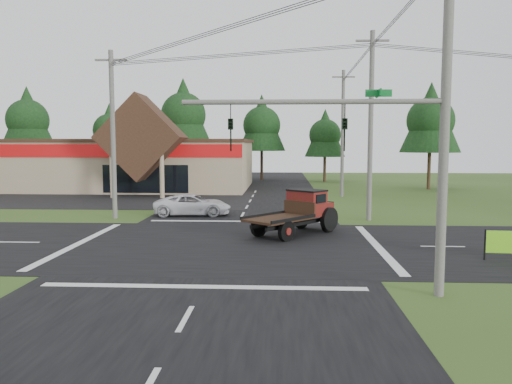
{
  "coord_description": "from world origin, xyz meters",
  "views": [
    {
      "loc": [
        2.57,
        -22.95,
        4.72
      ],
      "look_at": [
        1.24,
        3.13,
        2.2
      ],
      "focal_mm": 35.0,
      "sensor_mm": 36.0,
      "label": 1
    }
  ],
  "objects": [
    {
      "name": "parking_apron",
      "position": [
        -14.0,
        19.0,
        0.01
      ],
      "size": [
        28.0,
        14.0,
        0.02
      ],
      "primitive_type": "cube",
      "color": "black",
      "rests_on": "ground"
    },
    {
      "name": "tree_row_d",
      "position": [
        0.0,
        42.0,
        7.38
      ],
      "size": [
        6.16,
        6.16,
        11.11
      ],
      "color": "#332316",
      "rests_on": "ground"
    },
    {
      "name": "tree_row_b",
      "position": [
        -20.0,
        42.0,
        6.7
      ],
      "size": [
        5.6,
        5.6,
        10.1
      ],
      "color": "#332316",
      "rests_on": "ground"
    },
    {
      "name": "tree_row_c",
      "position": [
        -10.0,
        41.0,
        8.72
      ],
      "size": [
        7.28,
        7.28,
        13.13
      ],
      "color": "#332316",
      "rests_on": "ground"
    },
    {
      "name": "tree_side_ne",
      "position": [
        18.0,
        30.0,
        7.38
      ],
      "size": [
        6.16,
        6.16,
        11.11
      ],
      "color": "#332316",
      "rests_on": "ground"
    },
    {
      "name": "tree_row_e",
      "position": [
        8.0,
        40.0,
        6.03
      ],
      "size": [
        5.04,
        5.04,
        9.09
      ],
      "color": "#332316",
      "rests_on": "ground"
    },
    {
      "name": "cvs_building",
      "position": [
        -15.7,
        29.57,
        2.78
      ],
      "size": [
        30.4,
        18.2,
        9.19
      ],
      "color": "tan",
      "rests_on": "ground"
    },
    {
      "name": "utility_pole_n",
      "position": [
        8.0,
        22.0,
        5.74
      ],
      "size": [
        2.0,
        0.3,
        11.2
      ],
      "color": "#595651",
      "rests_on": "ground"
    },
    {
      "name": "road_ew",
      "position": [
        0.0,
        0.0,
        0.01
      ],
      "size": [
        120.0,
        12.0,
        0.02
      ],
      "primitive_type": "cube",
      "color": "black",
      "rests_on": "ground"
    },
    {
      "name": "antique_flatbed_truck",
      "position": [
        3.2,
        2.77,
        1.17
      ],
      "size": [
        5.27,
        5.63,
        2.34
      ],
      "primitive_type": null,
      "rotation": [
        0.0,
        0.0,
        -0.71
      ],
      "color": "#521A0B",
      "rests_on": "ground"
    },
    {
      "name": "white_pickup",
      "position": [
        -3.31,
        9.62,
        0.7
      ],
      "size": [
        5.18,
        2.64,
        1.4
      ],
      "primitive_type": "imported",
      "rotation": [
        0.0,
        0.0,
        1.64
      ],
      "color": "white",
      "rests_on": "ground"
    },
    {
      "name": "ground",
      "position": [
        0.0,
        0.0,
        0.0
      ],
      "size": [
        120.0,
        120.0,
        0.0
      ],
      "primitive_type": "plane",
      "color": "#334F1C",
      "rests_on": "ground"
    },
    {
      "name": "road_ns",
      "position": [
        0.0,
        0.0,
        0.01
      ],
      "size": [
        12.0,
        120.0,
        0.02
      ],
      "primitive_type": "cube",
      "color": "black",
      "rests_on": "ground"
    },
    {
      "name": "traffic_signal_mast",
      "position": [
        5.82,
        -7.5,
        4.43
      ],
      "size": [
        8.12,
        0.24,
        7.0
      ],
      "color": "#595651",
      "rests_on": "ground"
    },
    {
      "name": "utility_pole_nr",
      "position": [
        7.5,
        -7.5,
        5.64
      ],
      "size": [
        2.0,
        0.3,
        11.0
      ],
      "color": "#595651",
      "rests_on": "ground"
    },
    {
      "name": "utility_pole_nw",
      "position": [
        -8.0,
        8.0,
        5.39
      ],
      "size": [
        2.0,
        0.3,
        10.5
      ],
      "color": "#595651",
      "rests_on": "ground"
    },
    {
      "name": "utility_pole_ne",
      "position": [
        8.0,
        8.0,
        5.89
      ],
      "size": [
        2.0,
        0.3,
        11.5
      ],
      "color": "#595651",
      "rests_on": "ground"
    },
    {
      "name": "tree_row_a",
      "position": [
        -30.0,
        40.0,
        8.05
      ],
      "size": [
        6.72,
        6.72,
        12.12
      ],
      "color": "#332316",
      "rests_on": "ground"
    }
  ]
}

